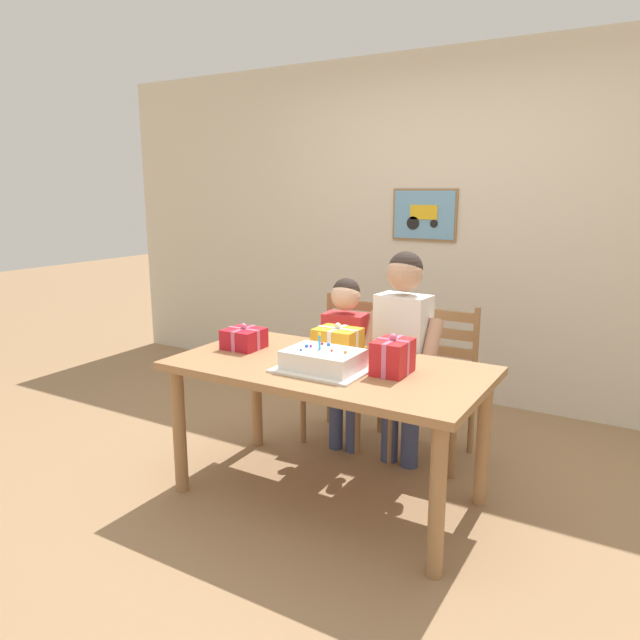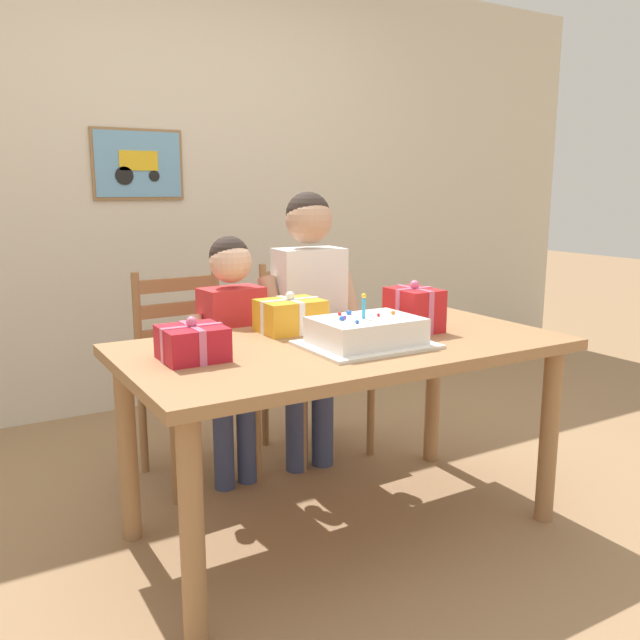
{
  "view_description": "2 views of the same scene",
  "coord_description": "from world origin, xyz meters",
  "views": [
    {
      "loc": [
        1.42,
        -2.48,
        1.6
      ],
      "look_at": [
        -0.05,
        0.0,
        0.96
      ],
      "focal_mm": 33.04,
      "sensor_mm": 36.0,
      "label": 1
    },
    {
      "loc": [
        -1.26,
        -1.96,
        1.28
      ],
      "look_at": [
        -0.06,
        0.07,
        0.81
      ],
      "focal_mm": 37.06,
      "sensor_mm": 36.0,
      "label": 2
    }
  ],
  "objects": [
    {
      "name": "birthday_cake",
      "position": [
        0.03,
        -0.1,
        0.78
      ],
      "size": [
        0.44,
        0.34,
        0.19
      ],
      "color": "white",
      "rests_on": "dining_table"
    },
    {
      "name": "gift_box_red_large",
      "position": [
        -0.56,
        0.04,
        0.79
      ],
      "size": [
        0.2,
        0.2,
        0.15
      ],
      "color": "red",
      "rests_on": "dining_table"
    },
    {
      "name": "ground_plane",
      "position": [
        0.0,
        0.0,
        0.0
      ],
      "size": [
        20.0,
        20.0,
        0.0
      ],
      "primitive_type": "plane",
      "color": "#997551"
    },
    {
      "name": "child_younger",
      "position": [
        -0.2,
        0.56,
        0.66
      ],
      "size": [
        0.41,
        0.24,
        1.09
      ],
      "color": "#38426B",
      "rests_on": "ground"
    },
    {
      "name": "gift_box_corner_small",
      "position": [
        0.34,
        0.03,
        0.82
      ],
      "size": [
        0.16,
        0.21,
        0.2
      ],
      "color": "red",
      "rests_on": "dining_table"
    },
    {
      "name": "chair_left",
      "position": [
        -0.31,
        0.77,
        0.47
      ],
      "size": [
        0.45,
        0.45,
        0.92
      ],
      "color": "#996B42",
      "rests_on": "ground"
    },
    {
      "name": "back_wall",
      "position": [
        -0.0,
        1.88,
        1.3
      ],
      "size": [
        6.4,
        0.11,
        2.6
      ],
      "color": "beige",
      "rests_on": "ground"
    },
    {
      "name": "gift_box_beside_cake",
      "position": [
        -0.09,
        0.26,
        0.8
      ],
      "size": [
        0.24,
        0.19,
        0.16
      ],
      "color": "gold",
      "rests_on": "dining_table"
    },
    {
      "name": "dining_table",
      "position": [
        0.0,
        0.0,
        0.64
      ],
      "size": [
        1.59,
        0.84,
        0.73
      ],
      "color": "#9E7047",
      "rests_on": "ground"
    },
    {
      "name": "chair_right",
      "position": [
        0.3,
        0.77,
        0.47
      ],
      "size": [
        0.43,
        0.43,
        0.92
      ],
      "color": "#996B42",
      "rests_on": "ground"
    },
    {
      "name": "child_older",
      "position": [
        0.17,
        0.56,
        0.77
      ],
      "size": [
        0.47,
        0.27,
        1.26
      ],
      "color": "#38426B",
      "rests_on": "ground"
    }
  ]
}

